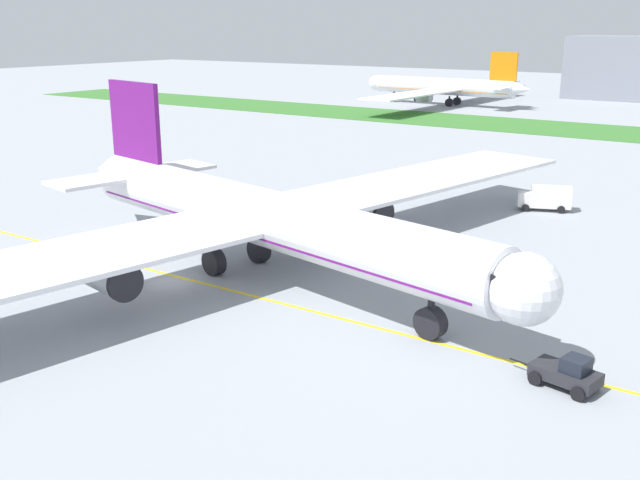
{
  "coord_description": "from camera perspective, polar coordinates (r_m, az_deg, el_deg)",
  "views": [
    {
      "loc": [
        43.79,
        -42.29,
        21.29
      ],
      "look_at": [
        9.74,
        8.09,
        3.43
      ],
      "focal_mm": 41.34,
      "sensor_mm": 36.0,
      "label": 1
    }
  ],
  "objects": [
    {
      "name": "grass_median_strip",
      "position": [
        165.21,
        18.59,
        8.14
      ],
      "size": [
        320.0,
        24.0,
        0.1
      ],
      "primitive_type": "cube",
      "color": "#38722D",
      "rests_on": "ground"
    },
    {
      "name": "airliner_foreground",
      "position": [
        63.67,
        -4.96,
        1.82
      ],
      "size": [
        55.28,
        90.43,
        15.79
      ],
      "color": "white",
      "rests_on": "ground"
    },
    {
      "name": "pushback_tug",
      "position": [
        47.75,
        18.6,
        -9.74
      ],
      "size": [
        5.91,
        3.08,
        2.13
      ],
      "color": "#26262B",
      "rests_on": "ground"
    },
    {
      "name": "parked_airliner_far_left",
      "position": [
        206.79,
        9.71,
        11.6
      ],
      "size": [
        48.34,
        77.6,
        14.45
      ],
      "color": "white",
      "rests_on": "ground"
    },
    {
      "name": "apron_taxi_line",
      "position": [
        65.33,
        -10.5,
        -2.93
      ],
      "size": [
        280.0,
        0.36,
        0.01
      ],
      "primitive_type": "cube",
      "color": "yellow",
      "rests_on": "ground"
    },
    {
      "name": "service_truck_baggage_loader",
      "position": [
        91.2,
        17.07,
        3.15
      ],
      "size": [
        6.38,
        4.14,
        2.91
      ],
      "color": "white",
      "rests_on": "ground"
    },
    {
      "name": "ground_plane",
      "position": [
        64.49,
        -11.29,
        -3.24
      ],
      "size": [
        600.0,
        600.0,
        0.0
      ],
      "primitive_type": "plane",
      "color": "#9399A0",
      "rests_on": "ground"
    }
  ]
}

